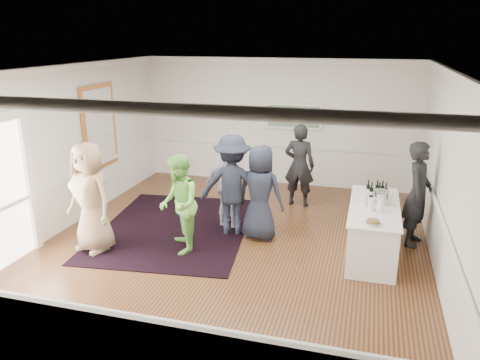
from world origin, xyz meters
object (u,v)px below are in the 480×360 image
(guest_lilac, at_px, (229,186))
(guest_navy, at_px, (260,193))
(guest_tan, at_px, (90,198))
(guest_dark_a, at_px, (232,185))
(guest_green, at_px, (179,204))
(ice_bucket, at_px, (381,198))
(guest_dark_b, at_px, (299,165))
(serving_table, at_px, (373,229))
(bartender, at_px, (418,194))
(nut_bowl, at_px, (373,222))

(guest_lilac, distance_m, guest_navy, 0.83)
(guest_tan, height_order, guest_dark_a, guest_tan)
(guest_green, bearing_deg, ice_bucket, 79.35)
(guest_green, xyz_separation_m, guest_dark_b, (1.67, 2.93, 0.05))
(guest_dark_b, relative_size, ice_bucket, 7.21)
(serving_table, bearing_deg, guest_tan, -165.94)
(bartender, height_order, guest_lilac, bartender)
(guest_lilac, distance_m, guest_dark_a, 0.38)
(bartender, xyz_separation_m, guest_green, (-4.06, -1.47, -0.08))
(bartender, distance_m, nut_bowl, 1.70)
(guest_tan, distance_m, ice_bucket, 5.10)
(guest_dark_b, distance_m, ice_bucket, 2.63)
(guest_navy, relative_size, nut_bowl, 7.69)
(serving_table, distance_m, ice_bucket, 0.58)
(ice_bucket, xyz_separation_m, nut_bowl, (-0.11, -1.00, -0.08))
(guest_lilac, height_order, guest_navy, guest_navy)
(guest_dark_a, xyz_separation_m, guest_dark_b, (0.99, 1.92, -0.04))
(bartender, height_order, ice_bucket, bartender)
(guest_lilac, distance_m, guest_dark_b, 1.97)
(bartender, bearing_deg, guest_green, 123.84)
(guest_lilac, bearing_deg, bartender, -167.60)
(guest_dark_b, distance_m, nut_bowl, 3.39)
(guest_green, bearing_deg, guest_dark_b, 124.02)
(guest_tan, xyz_separation_m, ice_bucket, (4.92, 1.34, 0.02))
(guest_lilac, relative_size, nut_bowl, 7.25)
(guest_green, relative_size, guest_navy, 0.98)
(serving_table, height_order, guest_tan, guest_tan)
(guest_tan, height_order, guest_lilac, guest_tan)
(guest_navy, bearing_deg, ice_bucket, -169.65)
(guest_dark_a, xyz_separation_m, guest_navy, (0.56, -0.07, -0.07))
(serving_table, bearing_deg, ice_bucket, 54.16)
(bartender, xyz_separation_m, guest_dark_a, (-3.38, -0.45, 0.01))
(guest_lilac, bearing_deg, guest_dark_a, 127.58)
(serving_table, distance_m, guest_tan, 5.01)
(guest_dark_a, relative_size, ice_bucket, 7.56)
(serving_table, distance_m, guest_dark_b, 2.71)
(guest_tan, bearing_deg, nut_bowl, 20.86)
(guest_navy, height_order, ice_bucket, guest_navy)
(guest_lilac, relative_size, guest_dark_a, 0.87)
(guest_dark_a, relative_size, guest_dark_b, 1.05)
(guest_lilac, xyz_separation_m, ice_bucket, (2.89, -0.38, 0.16))
(nut_bowl, bearing_deg, serving_table, 88.55)
(bartender, xyz_separation_m, ice_bucket, (-0.65, -0.51, 0.04))
(guest_green, bearing_deg, guest_dark_a, 119.88)
(nut_bowl, bearing_deg, guest_lilac, 153.58)
(serving_table, height_order, guest_dark_a, guest_dark_a)
(guest_lilac, xyz_separation_m, guest_dark_b, (1.15, 1.60, 0.08))
(bartender, relative_size, guest_dark_b, 1.04)
(bartender, distance_m, ice_bucket, 0.83)
(guest_dark_a, height_order, guest_navy, guest_dark_a)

